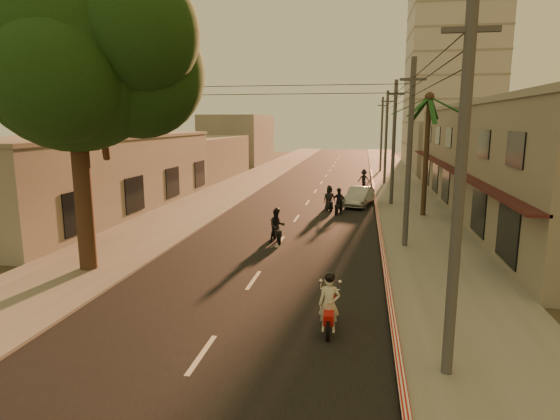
{
  "coord_description": "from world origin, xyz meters",
  "views": [
    {
      "loc": [
        4.04,
        -14.92,
        6.09
      ],
      "look_at": [
        0.34,
        6.0,
        2.06
      ],
      "focal_mm": 30.0,
      "sensor_mm": 36.0,
      "label": 1
    }
  ],
  "objects_px": {
    "palm_tree": "(429,104)",
    "parked_car": "(359,197)",
    "scooter_red": "(329,306)",
    "scooter_mid_b": "(339,202)",
    "scooter_far_b": "(364,179)",
    "broadleaf_tree": "(84,58)",
    "scooter_mid_a": "(277,226)",
    "scooter_far_a": "(329,199)"
  },
  "relations": [
    {
      "from": "palm_tree",
      "to": "scooter_red",
      "type": "relative_size",
      "value": 4.41
    },
    {
      "from": "scooter_mid_a",
      "to": "scooter_mid_b",
      "type": "bearing_deg",
      "value": 50.68
    },
    {
      "from": "broadleaf_tree",
      "to": "scooter_far_b",
      "type": "distance_m",
      "value": 29.84
    },
    {
      "from": "scooter_red",
      "to": "scooter_mid_b",
      "type": "relative_size",
      "value": 1.05
    },
    {
      "from": "scooter_mid_b",
      "to": "broadleaf_tree",
      "type": "bearing_deg",
      "value": -112.14
    },
    {
      "from": "scooter_mid_a",
      "to": "scooter_mid_b",
      "type": "height_order",
      "value": "scooter_mid_a"
    },
    {
      "from": "scooter_mid_b",
      "to": "scooter_far_a",
      "type": "xyz_separation_m",
      "value": [
        -0.71,
        1.02,
        0.01
      ]
    },
    {
      "from": "palm_tree",
      "to": "scooter_far_b",
      "type": "height_order",
      "value": "palm_tree"
    },
    {
      "from": "scooter_mid_b",
      "to": "parked_car",
      "type": "distance_m",
      "value": 3.42
    },
    {
      "from": "scooter_mid_a",
      "to": "palm_tree",
      "type": "bearing_deg",
      "value": 23.66
    },
    {
      "from": "broadleaf_tree",
      "to": "palm_tree",
      "type": "distance_m",
      "value": 20.18
    },
    {
      "from": "scooter_red",
      "to": "parked_car",
      "type": "relative_size",
      "value": 0.42
    },
    {
      "from": "scooter_red",
      "to": "parked_car",
      "type": "height_order",
      "value": "scooter_red"
    },
    {
      "from": "scooter_mid_b",
      "to": "scooter_far_b",
      "type": "relative_size",
      "value": 0.98
    },
    {
      "from": "broadleaf_tree",
      "to": "scooter_far_b",
      "type": "bearing_deg",
      "value": 67.99
    },
    {
      "from": "scooter_far_a",
      "to": "scooter_far_b",
      "type": "height_order",
      "value": "scooter_far_a"
    },
    {
      "from": "scooter_far_b",
      "to": "scooter_red",
      "type": "bearing_deg",
      "value": -95.17
    },
    {
      "from": "scooter_red",
      "to": "scooter_mid_a",
      "type": "bearing_deg",
      "value": 107.1
    },
    {
      "from": "scooter_red",
      "to": "parked_car",
      "type": "distance_m",
      "value": 21.25
    },
    {
      "from": "parked_car",
      "to": "palm_tree",
      "type": "bearing_deg",
      "value": -26.5
    },
    {
      "from": "scooter_red",
      "to": "scooter_far_a",
      "type": "xyz_separation_m",
      "value": [
        -1.37,
        19.11,
        0.01
      ]
    },
    {
      "from": "palm_tree",
      "to": "parked_car",
      "type": "bearing_deg",
      "value": 141.62
    },
    {
      "from": "scooter_mid_b",
      "to": "scooter_mid_a",
      "type": "bearing_deg",
      "value": -97.35
    },
    {
      "from": "palm_tree",
      "to": "scooter_red",
      "type": "height_order",
      "value": "palm_tree"
    },
    {
      "from": "broadleaf_tree",
      "to": "scooter_far_a",
      "type": "height_order",
      "value": "broadleaf_tree"
    },
    {
      "from": "parked_car",
      "to": "scooter_far_a",
      "type": "bearing_deg",
      "value": -121.83
    },
    {
      "from": "scooter_far_b",
      "to": "parked_car",
      "type": "bearing_deg",
      "value": -95.24
    },
    {
      "from": "scooter_far_a",
      "to": "parked_car",
      "type": "xyz_separation_m",
      "value": [
        2.04,
        2.13,
        -0.11
      ]
    },
    {
      "from": "palm_tree",
      "to": "scooter_mid_b",
      "type": "relative_size",
      "value": 4.63
    },
    {
      "from": "broadleaf_tree",
      "to": "parked_car",
      "type": "distance_m",
      "value": 21.53
    },
    {
      "from": "scooter_red",
      "to": "broadleaf_tree",
      "type": "bearing_deg",
      "value": 155.57
    },
    {
      "from": "scooter_mid_a",
      "to": "scooter_mid_b",
      "type": "distance_m",
      "value": 8.58
    },
    {
      "from": "scooter_far_a",
      "to": "scooter_mid_a",
      "type": "bearing_deg",
      "value": -118.4
    },
    {
      "from": "broadleaf_tree",
      "to": "scooter_mid_a",
      "type": "distance_m",
      "value": 11.58
    },
    {
      "from": "palm_tree",
      "to": "scooter_far_b",
      "type": "xyz_separation_m",
      "value": [
        -3.8,
        12.88,
        -6.34
      ]
    },
    {
      "from": "scooter_mid_b",
      "to": "scooter_far_a",
      "type": "height_order",
      "value": "scooter_far_a"
    },
    {
      "from": "palm_tree",
      "to": "scooter_far_b",
      "type": "bearing_deg",
      "value": 106.44
    },
    {
      "from": "palm_tree",
      "to": "scooter_far_b",
      "type": "relative_size",
      "value": 4.54
    },
    {
      "from": "broadleaf_tree",
      "to": "parked_car",
      "type": "relative_size",
      "value": 2.72
    },
    {
      "from": "palm_tree",
      "to": "scooter_mid_b",
      "type": "distance_m",
      "value": 8.37
    },
    {
      "from": "palm_tree",
      "to": "scooter_mid_a",
      "type": "distance_m",
      "value": 13.08
    },
    {
      "from": "scooter_red",
      "to": "scooter_mid_b",
      "type": "height_order",
      "value": "scooter_red"
    }
  ]
}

